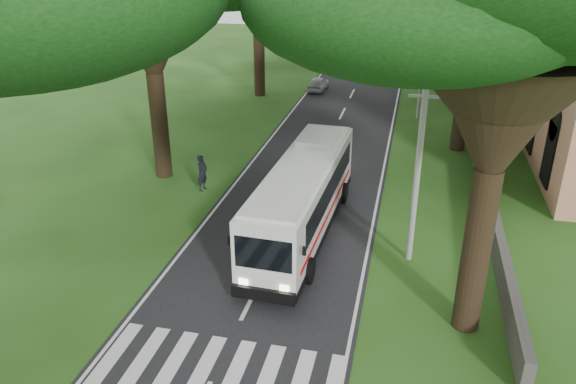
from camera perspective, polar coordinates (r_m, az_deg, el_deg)
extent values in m
plane|color=#294C15|center=(19.50, -5.27, -13.80)|extent=(140.00, 140.00, 0.00)
cube|color=black|center=(41.57, 5.35, 7.54)|extent=(8.00, 120.00, 0.04)
cube|color=silver|center=(18.07, -7.29, -17.59)|extent=(8.00, 3.00, 0.01)
cube|color=#383533|center=(40.32, 18.03, 6.77)|extent=(0.35, 50.00, 1.20)
cylinder|color=gray|center=(21.99, 13.05, 2.35)|extent=(0.24, 0.24, 8.00)
cube|color=gray|center=(20.99, 13.93, 10.98)|extent=(1.60, 0.10, 0.10)
cube|color=gray|center=(21.13, 13.77, 9.40)|extent=(1.20, 0.10, 0.10)
cylinder|color=gray|center=(41.26, 13.54, 12.57)|extent=(0.24, 0.24, 8.00)
cube|color=gray|center=(40.73, 14.03, 17.24)|extent=(1.60, 0.10, 0.10)
cube|color=gray|center=(40.80, 13.94, 16.41)|extent=(1.20, 0.10, 0.10)
cylinder|color=gray|center=(61.00, 13.73, 16.24)|extent=(0.24, 0.24, 8.00)
cylinder|color=black|center=(30.93, -12.90, 6.55)|extent=(0.90, 0.90, 5.70)
cone|color=black|center=(29.86, -13.77, 15.24)|extent=(3.20, 3.20, 3.80)
cylinder|color=black|center=(47.06, -2.94, 13.55)|extent=(0.90, 0.90, 6.31)
cylinder|color=black|center=(64.58, 0.64, 16.32)|extent=(0.90, 0.90, 5.77)
cylinder|color=black|center=(19.00, 18.56, -5.82)|extent=(0.90, 0.90, 5.74)
cone|color=black|center=(17.21, 20.68, 8.06)|extent=(3.20, 3.20, 3.80)
cylinder|color=black|center=(35.85, 17.25, 8.10)|extent=(0.90, 0.90, 5.20)
cone|color=black|center=(34.94, 18.19, 15.17)|extent=(3.20, 3.20, 3.80)
cylinder|color=black|center=(53.28, 15.77, 13.87)|extent=(0.90, 0.90, 6.10)
cylinder|color=black|center=(71.11, 16.21, 16.34)|extent=(0.90, 0.90, 6.21)
cube|color=white|center=(24.34, 1.52, -0.39)|extent=(2.85, 11.41, 2.78)
cube|color=black|center=(24.42, 1.69, 0.73)|extent=(2.82, 9.34, 1.04)
cube|color=black|center=(24.93, 1.49, -3.20)|extent=(2.89, 11.45, 0.33)
cube|color=red|center=(24.61, 1.51, -1.74)|extent=(2.85, 10.28, 0.17)
cube|color=white|center=(23.76, 1.56, 2.78)|extent=(2.64, 10.84, 0.17)
cylinder|color=black|center=(22.06, -3.91, -7.10)|extent=(0.37, 1.05, 1.04)
cylinder|color=black|center=(21.49, 2.11, -7.98)|extent=(0.37, 1.05, 1.04)
cylinder|color=black|center=(28.30, 0.93, 0.43)|extent=(0.37, 1.05, 1.04)
cylinder|color=black|center=(27.86, 5.64, -0.09)|extent=(0.37, 1.05, 1.04)
imported|color=#AAA9AE|center=(48.98, 3.09, 10.94)|extent=(1.54, 3.49, 1.17)
imported|color=#22264F|center=(70.46, 6.36, 15.09)|extent=(2.61, 4.47, 1.39)
imported|color=black|center=(29.29, -8.71, 1.95)|extent=(0.62, 0.80, 1.93)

